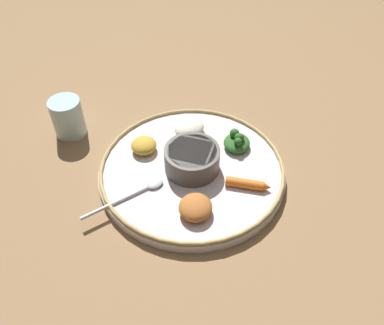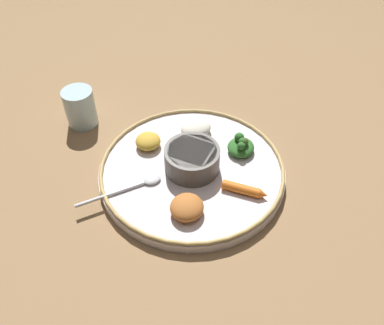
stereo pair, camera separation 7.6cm
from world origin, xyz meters
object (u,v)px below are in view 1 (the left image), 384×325
object	(u,v)px
center_bowl	(192,158)
greens_pile	(237,141)
carrot_near_spoon	(248,184)
drinking_glass	(68,120)
spoon	(136,192)

from	to	relation	value
center_bowl	greens_pile	distance (m)	0.11
greens_pile	carrot_near_spoon	size ratio (longest dim) A/B	0.92
greens_pile	drinking_glass	distance (m)	0.38
center_bowl	carrot_near_spoon	bearing A→B (deg)	13.62
spoon	carrot_near_spoon	world-z (taller)	carrot_near_spoon
center_bowl	drinking_glass	distance (m)	0.31
greens_pile	drinking_glass	world-z (taller)	drinking_glass
carrot_near_spoon	drinking_glass	distance (m)	0.42
greens_pile	drinking_glass	xyz separation A→B (m)	(-0.33, -0.18, 0.00)
carrot_near_spoon	drinking_glass	world-z (taller)	drinking_glass
center_bowl	drinking_glass	size ratio (longest dim) A/B	1.25
greens_pile	drinking_glass	size ratio (longest dim) A/B	0.89
center_bowl	spoon	size ratio (longest dim) A/B	0.66
carrot_near_spoon	spoon	bearing A→B (deg)	-135.81
spoon	greens_pile	size ratio (longest dim) A/B	2.12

